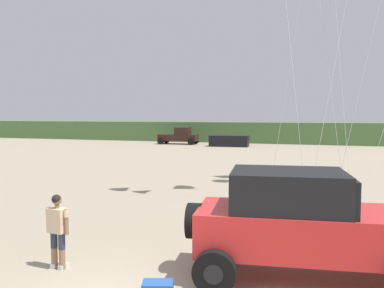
% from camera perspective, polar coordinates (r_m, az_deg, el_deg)
% --- Properties ---
extents(dune_ridge, '(90.00, 6.08, 2.53)m').
position_cam_1_polar(dune_ridge, '(51.00, 13.42, 1.62)').
color(dune_ridge, '#4C703D').
rests_on(dune_ridge, ground_plane).
extents(jeep, '(4.98, 2.95, 2.26)m').
position_cam_1_polar(jeep, '(8.73, 15.31, -10.65)').
color(jeep, red).
rests_on(jeep, ground_plane).
extents(person_watching, '(0.62, 0.33, 1.67)m').
position_cam_1_polar(person_watching, '(9.49, -18.63, -11.17)').
color(person_watching, '#8C664C').
rests_on(person_watching, ground_plane).
extents(distant_pickup, '(4.69, 2.59, 1.98)m').
position_cam_1_polar(distant_pickup, '(47.18, -1.80, 1.13)').
color(distant_pickup, black).
rests_on(distant_pickup, ground_plane).
extents(distant_sedan, '(4.29, 1.94, 1.20)m').
position_cam_1_polar(distant_sedan, '(43.67, 5.32, 0.43)').
color(distant_sedan, black).
rests_on(distant_sedan, ground_plane).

